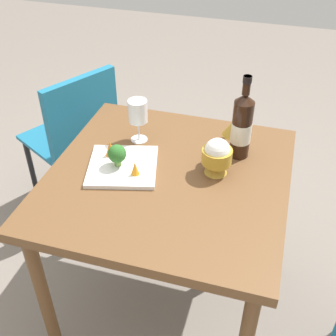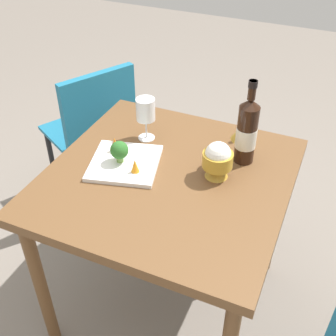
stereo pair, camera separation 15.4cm
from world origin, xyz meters
TOP-DOWN VIEW (x-y plane):
  - ground_plane at (0.00, 0.00)m, footprint 8.00×8.00m
  - dining_table at (0.00, 0.00)m, footprint 0.87×0.87m
  - chair_near_window at (0.63, -0.48)m, footprint 0.54×0.54m
  - wine_bottle at (-0.23, -0.20)m, footprint 0.08×0.08m
  - wine_glass at (0.18, -0.19)m, footprint 0.08×0.08m
  - rice_bowl at (-0.16, -0.06)m, footprint 0.11×0.11m
  - rice_bowl_lid at (-0.19, -0.33)m, footprint 0.10×0.10m
  - serving_plate at (0.17, 0.01)m, footprint 0.30×0.30m
  - broccoli_floret at (0.19, 0.02)m, footprint 0.07×0.07m
  - carrot_garnish_left at (0.11, 0.05)m, footprint 0.03×0.03m
  - carrot_garnish_right at (0.24, -0.04)m, footprint 0.04×0.04m

SIDE VIEW (x-z plane):
  - ground_plane at x=0.00m, z-range 0.00..0.00m
  - chair_near_window at x=0.63m, z-range 0.10..0.95m
  - dining_table at x=0.00m, z-range 0.28..1.03m
  - serving_plate at x=0.17m, z-range 0.75..0.77m
  - rice_bowl_lid at x=-0.19m, z-range 0.74..0.83m
  - carrot_garnish_left at x=0.11m, z-range 0.77..0.82m
  - carrot_garnish_right at x=0.24m, z-range 0.77..0.82m
  - broccoli_floret at x=0.19m, z-range 0.77..0.86m
  - rice_bowl at x=-0.16m, z-range 0.75..0.89m
  - wine_glass at x=0.18m, z-range 0.79..0.97m
  - wine_bottle at x=-0.23m, z-range 0.71..1.04m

